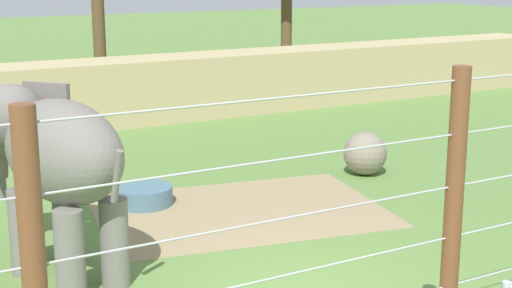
# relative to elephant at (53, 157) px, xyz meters

# --- Properties ---
(dirt_patch) EXTENTS (5.76, 4.56, 0.01)m
(dirt_patch) POSITION_rel_elephant_xyz_m (3.68, 1.26, -1.76)
(dirt_patch) COLOR #937F5B
(dirt_patch) RESTS_ON ground
(embankment_wall) EXTENTS (36.00, 1.80, 1.81)m
(embankment_wall) POSITION_rel_elephant_xyz_m (2.44, 9.94, -0.86)
(embankment_wall) COLOR tan
(embankment_wall) RESTS_ON ground
(elephant) EXTENTS (1.89, 3.53, 2.67)m
(elephant) POSITION_rel_elephant_xyz_m (0.00, 0.00, 0.00)
(elephant) COLOR slate
(elephant) RESTS_ON ground
(enrichment_ball) EXTENTS (0.93, 0.93, 0.93)m
(enrichment_ball) POSITION_rel_elephant_xyz_m (7.21, 2.14, -1.30)
(enrichment_ball) COLOR gray
(enrichment_ball) RESTS_ON ground
(cable_fence) EXTENTS (8.88, 0.19, 3.45)m
(cable_fence) POSITION_rel_elephant_xyz_m (2.52, -5.07, -0.03)
(cable_fence) COLOR brown
(cable_fence) RESTS_ON ground
(water_tub) EXTENTS (1.10, 1.10, 0.35)m
(water_tub) POSITION_rel_elephant_xyz_m (2.28, 2.51, -1.58)
(water_tub) COLOR slate
(water_tub) RESTS_ON ground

